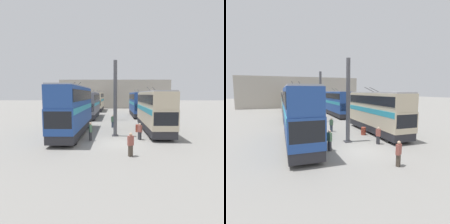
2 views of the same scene
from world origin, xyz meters
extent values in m
plane|color=gray|center=(0.00, 0.00, 0.00)|extent=(240.00, 240.00, 0.00)
cube|color=#A8A093|center=(40.86, 0.00, 4.63)|extent=(0.50, 36.00, 9.25)
cylinder|color=#4C4C51|center=(2.82, 0.00, 4.06)|extent=(0.39, 0.39, 8.11)
cube|color=#333338|center=(2.82, 0.00, 0.04)|extent=(0.70, 0.70, 0.08)
cylinder|color=#4C4C51|center=(14.87, 0.00, 4.06)|extent=(0.39, 0.39, 8.11)
cube|color=#333338|center=(14.87, 0.00, 0.04)|extent=(0.70, 0.70, 0.08)
cylinder|color=black|center=(1.38, -5.73, 0.51)|extent=(1.02, 0.30, 1.02)
cylinder|color=black|center=(1.38, -3.63, 0.51)|extent=(1.02, 0.30, 1.02)
cylinder|color=black|center=(9.14, -5.73, 0.51)|extent=(1.02, 0.30, 1.02)
cylinder|color=black|center=(9.14, -3.63, 0.51)|extent=(1.02, 0.30, 1.02)
cube|color=#28282D|center=(5.36, -4.68, 0.67)|extent=(10.55, 2.45, 0.78)
cube|color=beige|center=(5.36, -4.68, 2.06)|extent=(10.76, 2.50, 2.00)
cube|color=teal|center=(5.36, -4.68, 2.78)|extent=(10.44, 2.54, 0.55)
cube|color=beige|center=(5.36, -4.68, 3.92)|extent=(10.66, 2.43, 1.73)
cube|color=black|center=(5.36, -4.68, 4.01)|extent=(10.33, 2.51, 0.95)
cube|color=#9E9EA3|center=(5.36, -4.68, 4.86)|extent=(10.55, 2.25, 0.14)
cube|color=black|center=(0.04, -4.68, 2.26)|extent=(0.12, 2.30, 1.28)
cylinder|color=#282828|center=(6.70, -5.03, 5.22)|extent=(2.35, 0.07, 0.65)
cylinder|color=#282828|center=(6.70, -4.33, 5.22)|extent=(2.35, 0.07, 0.65)
cylinder|color=black|center=(16.59, -5.73, 0.46)|extent=(0.91, 0.30, 0.91)
cylinder|color=black|center=(16.59, -3.63, 0.46)|extent=(0.91, 0.30, 0.91)
cylinder|color=black|center=(24.27, -5.73, 0.46)|extent=(0.91, 0.30, 0.91)
cylinder|color=black|center=(24.27, -3.63, 0.46)|extent=(0.91, 0.30, 0.91)
cube|color=#28282D|center=(20.53, -4.68, 0.63)|extent=(10.47, 2.45, 0.76)
cube|color=#234793|center=(20.53, -4.68, 2.04)|extent=(10.68, 2.50, 2.07)
cube|color=teal|center=(20.53, -4.68, 2.80)|extent=(10.36, 2.54, 0.55)
cube|color=#234793|center=(20.53, -4.68, 3.98)|extent=(10.58, 2.43, 1.82)
cube|color=black|center=(20.53, -4.68, 4.07)|extent=(10.25, 2.51, 1.00)
cube|color=#9E9EA3|center=(20.53, -4.68, 4.96)|extent=(10.47, 2.25, 0.14)
cube|color=black|center=(15.25, -4.68, 2.25)|extent=(0.12, 2.30, 1.32)
cylinder|color=#282828|center=(21.87, -5.03, 5.32)|extent=(2.35, 0.07, 0.65)
cylinder|color=#282828|center=(21.87, -4.33, 5.32)|extent=(2.35, 0.07, 0.65)
cylinder|color=black|center=(-0.71, 3.63, 0.54)|extent=(1.07, 0.30, 1.07)
cylinder|color=black|center=(-0.71, 5.73, 0.54)|extent=(1.07, 0.30, 1.07)
cylinder|color=black|center=(7.52, 3.63, 0.54)|extent=(1.07, 0.30, 1.07)
cylinder|color=black|center=(7.52, 5.73, 0.54)|extent=(1.07, 0.30, 1.07)
cube|color=#28282D|center=(3.50, 4.68, 0.69)|extent=(11.00, 2.45, 0.79)
cube|color=#234793|center=(3.50, 4.68, 2.21)|extent=(11.23, 2.50, 2.25)
cube|color=teal|center=(3.50, 4.68, 3.06)|extent=(10.89, 2.54, 0.55)
cube|color=#234793|center=(3.50, 4.68, 4.33)|extent=(11.12, 2.43, 1.98)
cube|color=black|center=(3.50, 4.68, 4.43)|extent=(10.78, 2.51, 1.09)
cube|color=#9E9EA3|center=(3.50, 4.68, 5.39)|extent=(11.00, 2.25, 0.14)
cube|color=black|center=(-2.05, 4.68, 2.44)|extent=(0.12, 2.30, 1.44)
cylinder|color=#282828|center=(4.91, 4.33, 5.75)|extent=(2.35, 0.07, 0.65)
cylinder|color=#282828|center=(4.91, 5.03, 5.75)|extent=(2.35, 0.07, 0.65)
cylinder|color=black|center=(14.21, 3.63, 0.51)|extent=(1.03, 0.30, 1.03)
cylinder|color=black|center=(14.21, 5.73, 0.51)|extent=(1.03, 0.30, 1.03)
cylinder|color=black|center=(21.44, 3.63, 0.51)|extent=(1.03, 0.30, 1.03)
cylinder|color=black|center=(21.44, 5.73, 0.51)|extent=(1.03, 0.30, 1.03)
cube|color=#28282D|center=(17.93, 4.68, 0.67)|extent=(10.02, 2.45, 0.78)
cube|color=slate|center=(17.93, 4.68, 2.06)|extent=(10.22, 2.50, 1.99)
cube|color=teal|center=(17.93, 4.68, 2.78)|extent=(9.92, 2.54, 0.55)
cube|color=slate|center=(17.93, 4.68, 3.93)|extent=(10.12, 2.43, 1.74)
cube|color=black|center=(17.93, 4.68, 4.01)|extent=(9.82, 2.51, 0.96)
cube|color=#9E9EA3|center=(17.93, 4.68, 4.87)|extent=(10.02, 2.25, 0.14)
cube|color=black|center=(12.87, 4.68, 2.26)|extent=(0.12, 2.30, 1.27)
cylinder|color=#282828|center=(19.20, 4.33, 5.23)|extent=(2.35, 0.07, 0.65)
cylinder|color=#282828|center=(19.20, 5.03, 5.23)|extent=(2.35, 0.07, 0.65)
cylinder|color=black|center=(28.67, 3.63, 0.45)|extent=(0.91, 0.30, 0.91)
cylinder|color=black|center=(28.67, 5.73, 0.45)|extent=(0.91, 0.30, 0.91)
cylinder|color=black|center=(36.07, 3.63, 0.45)|extent=(0.91, 0.30, 0.91)
cylinder|color=black|center=(36.07, 5.73, 0.45)|extent=(0.91, 0.30, 0.91)
cube|color=#28282D|center=(32.47, 4.68, 0.63)|extent=(10.19, 2.45, 0.75)
cube|color=beige|center=(32.47, 4.68, 2.13)|extent=(10.40, 2.50, 2.26)
cube|color=teal|center=(32.47, 4.68, 2.99)|extent=(10.09, 2.54, 0.55)
cube|color=beige|center=(32.47, 4.68, 4.17)|extent=(10.30, 2.43, 1.82)
cube|color=black|center=(32.47, 4.68, 4.26)|extent=(9.98, 2.51, 1.00)
cube|color=#9E9EA3|center=(32.47, 4.68, 5.15)|extent=(10.19, 2.25, 0.14)
cube|color=black|center=(27.33, 4.68, 2.36)|extent=(0.12, 2.30, 1.45)
cylinder|color=#282828|center=(33.77, 4.33, 5.51)|extent=(2.35, 0.07, 0.65)
cylinder|color=#282828|center=(33.77, 5.03, 5.51)|extent=(2.35, 0.07, 0.65)
cube|color=#473D33|center=(-3.56, -1.10, 0.41)|extent=(0.32, 0.36, 0.82)
cube|color=#934C42|center=(-3.56, -1.10, 1.17)|extent=(0.41, 0.48, 0.71)
sphere|color=tan|center=(-3.56, -1.10, 1.64)|extent=(0.23, 0.23, 0.23)
cube|color=#2D2D33|center=(1.20, -2.45, 0.39)|extent=(0.35, 0.35, 0.78)
cube|color=#934C42|center=(1.20, -2.45, 1.12)|extent=(0.47, 0.46, 0.68)
sphere|color=beige|center=(1.20, -2.45, 1.56)|extent=(0.22, 0.22, 0.22)
cube|color=#384251|center=(7.59, 0.32, 0.40)|extent=(0.32, 0.36, 0.80)
cube|color=#4C7051|center=(7.59, 0.32, 1.15)|extent=(0.41, 0.48, 0.70)
sphere|color=tan|center=(7.59, 0.32, 1.61)|extent=(0.23, 0.23, 0.23)
cube|color=#2D2D33|center=(0.82, 2.44, 0.42)|extent=(0.35, 0.30, 0.84)
cube|color=#4C7051|center=(0.82, 2.44, 1.21)|extent=(0.48, 0.38, 0.73)
sphere|color=tan|center=(0.82, 2.44, 1.69)|extent=(0.24, 0.24, 0.24)
cylinder|color=#933828|center=(4.88, -2.75, 0.44)|extent=(0.55, 0.55, 0.88)
cylinder|color=#933828|center=(4.88, -2.75, 0.44)|extent=(0.58, 0.58, 0.04)
camera|label=1|loc=(-16.00, 0.06, 4.51)|focal=28.00mm
camera|label=2|loc=(-12.91, 6.25, 5.01)|focal=28.00mm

